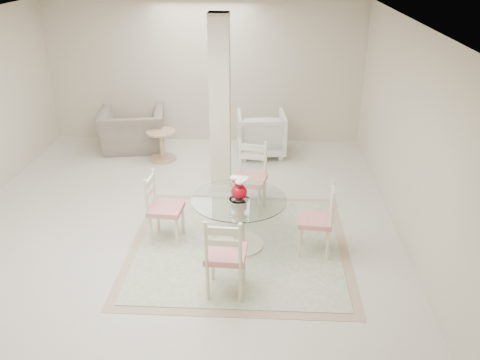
{
  "coord_description": "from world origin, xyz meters",
  "views": [
    {
      "loc": [
        1.19,
        -6.04,
        3.53
      ],
      "look_at": [
        0.88,
        -0.25,
        0.85
      ],
      "focal_mm": 38.0,
      "sensor_mm": 36.0,
      "label": 1
    }
  ],
  "objects_px": {
    "dining_chair_east": "(321,215)",
    "side_table": "(162,147)",
    "dining_chair_north": "(251,172)",
    "dining_chair_south": "(225,251)",
    "red_vase": "(239,187)",
    "column": "(220,106)",
    "dining_table": "(239,222)",
    "dining_chair_west": "(161,203)",
    "recliner_taupe": "(133,130)",
    "armchair_white": "(261,134)"
  },
  "relations": [
    {
      "from": "red_vase",
      "to": "armchair_white",
      "type": "bearing_deg",
      "value": 86.06
    },
    {
      "from": "dining_chair_east",
      "to": "armchair_white",
      "type": "height_order",
      "value": "dining_chair_east"
    },
    {
      "from": "red_vase",
      "to": "side_table",
      "type": "xyz_separation_m",
      "value": [
        -1.56,
        2.86,
        -0.59
      ]
    },
    {
      "from": "dining_chair_north",
      "to": "recliner_taupe",
      "type": "xyz_separation_m",
      "value": [
        -2.3,
        2.32,
        -0.21
      ]
    },
    {
      "from": "dining_table",
      "to": "column",
      "type": "bearing_deg",
      "value": 102.31
    },
    {
      "from": "dining_chair_east",
      "to": "dining_chair_south",
      "type": "relative_size",
      "value": 0.94
    },
    {
      "from": "red_vase",
      "to": "dining_chair_north",
      "type": "relative_size",
      "value": 0.27
    },
    {
      "from": "dining_chair_east",
      "to": "dining_chair_west",
      "type": "bearing_deg",
      "value": -89.6
    },
    {
      "from": "dining_chair_north",
      "to": "dining_chair_south",
      "type": "relative_size",
      "value": 1.04
    },
    {
      "from": "dining_chair_north",
      "to": "dining_chair_east",
      "type": "bearing_deg",
      "value": -40.16
    },
    {
      "from": "red_vase",
      "to": "dining_chair_north",
      "type": "xyz_separation_m",
      "value": [
        0.1,
        1.02,
        -0.25
      ]
    },
    {
      "from": "dining_table",
      "to": "dining_chair_south",
      "type": "bearing_deg",
      "value": -95.47
    },
    {
      "from": "column",
      "to": "dining_chair_north",
      "type": "height_order",
      "value": "column"
    },
    {
      "from": "dining_chair_north",
      "to": "dining_chair_west",
      "type": "distance_m",
      "value": 1.45
    },
    {
      "from": "recliner_taupe",
      "to": "dining_table",
      "type": "bearing_deg",
      "value": 113.97
    },
    {
      "from": "armchair_white",
      "to": "red_vase",
      "type": "bearing_deg",
      "value": 80.77
    },
    {
      "from": "red_vase",
      "to": "recliner_taupe",
      "type": "xyz_separation_m",
      "value": [
        -2.2,
        3.34,
        -0.46
      ]
    },
    {
      "from": "dining_table",
      "to": "side_table",
      "type": "relative_size",
      "value": 2.2
    },
    {
      "from": "dining_table",
      "to": "armchair_white",
      "type": "relative_size",
      "value": 1.35
    },
    {
      "from": "armchair_white",
      "to": "recliner_taupe",
      "type": "bearing_deg",
      "value": -7.82
    },
    {
      "from": "red_vase",
      "to": "dining_chair_west",
      "type": "relative_size",
      "value": 0.3
    },
    {
      "from": "column",
      "to": "dining_chair_south",
      "type": "relative_size",
      "value": 2.48
    },
    {
      "from": "column",
      "to": "dining_chair_north",
      "type": "relative_size",
      "value": 2.39
    },
    {
      "from": "dining_table",
      "to": "recliner_taupe",
      "type": "height_order",
      "value": "recliner_taupe"
    },
    {
      "from": "red_vase",
      "to": "armchair_white",
      "type": "height_order",
      "value": "red_vase"
    },
    {
      "from": "dining_chair_south",
      "to": "armchair_white",
      "type": "xyz_separation_m",
      "value": [
        0.32,
        4.25,
        -0.17
      ]
    },
    {
      "from": "column",
      "to": "armchair_white",
      "type": "xyz_separation_m",
      "value": [
        0.61,
        1.48,
        -0.95
      ]
    },
    {
      "from": "column",
      "to": "side_table",
      "type": "height_order",
      "value": "column"
    },
    {
      "from": "dining_chair_west",
      "to": "recliner_taupe",
      "type": "height_order",
      "value": "dining_chair_west"
    },
    {
      "from": "dining_chair_south",
      "to": "side_table",
      "type": "distance_m",
      "value": 4.15
    },
    {
      "from": "dining_table",
      "to": "dining_chair_west",
      "type": "xyz_separation_m",
      "value": [
        -1.01,
        0.1,
        0.2
      ]
    },
    {
      "from": "dining_table",
      "to": "armchair_white",
      "type": "height_order",
      "value": "armchair_white"
    },
    {
      "from": "dining_chair_west",
      "to": "side_table",
      "type": "xyz_separation_m",
      "value": [
        -0.54,
        2.76,
        -0.3
      ]
    },
    {
      "from": "column",
      "to": "dining_chair_west",
      "type": "bearing_deg",
      "value": -110.96
    },
    {
      "from": "red_vase",
      "to": "dining_chair_north",
      "type": "height_order",
      "value": "dining_chair_north"
    },
    {
      "from": "column",
      "to": "side_table",
      "type": "bearing_deg",
      "value": 136.46
    },
    {
      "from": "dining_table",
      "to": "red_vase",
      "type": "height_order",
      "value": "red_vase"
    },
    {
      "from": "red_vase",
      "to": "recliner_taupe",
      "type": "bearing_deg",
      "value": 123.33
    },
    {
      "from": "dining_table",
      "to": "side_table",
      "type": "bearing_deg",
      "value": 118.5
    },
    {
      "from": "dining_table",
      "to": "dining_chair_north",
      "type": "distance_m",
      "value": 1.05
    },
    {
      "from": "red_vase",
      "to": "side_table",
      "type": "height_order",
      "value": "red_vase"
    },
    {
      "from": "dining_chair_east",
      "to": "dining_chair_west",
      "type": "xyz_separation_m",
      "value": [
        -2.02,
        0.2,
        0.0
      ]
    },
    {
      "from": "side_table",
      "to": "recliner_taupe",
      "type": "bearing_deg",
      "value": 143.28
    },
    {
      "from": "column",
      "to": "dining_chair_east",
      "type": "xyz_separation_m",
      "value": [
        1.39,
        -1.85,
        -0.81
      ]
    },
    {
      "from": "column",
      "to": "recliner_taupe",
      "type": "bearing_deg",
      "value": 138.71
    },
    {
      "from": "dining_chair_east",
      "to": "dining_chair_north",
      "type": "distance_m",
      "value": 1.44
    },
    {
      "from": "dining_chair_east",
      "to": "side_table",
      "type": "distance_m",
      "value": 3.93
    },
    {
      "from": "dining_chair_south",
      "to": "red_vase",
      "type": "bearing_deg",
      "value": -92.8
    },
    {
      "from": "dining_chair_north",
      "to": "column",
      "type": "bearing_deg",
      "value": 134.71
    },
    {
      "from": "dining_chair_west",
      "to": "column",
      "type": "bearing_deg",
      "value": -16.63
    }
  ]
}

